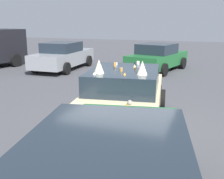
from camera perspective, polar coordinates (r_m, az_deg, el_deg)
ground_plane at (r=6.98m, az=2.33°, el=-7.40°), size 60.00×60.00×0.00m
art_car_decorated at (r=6.76m, az=2.41°, el=-1.65°), size 4.64×2.57×1.72m
parked_sedan_far_right at (r=14.56m, az=9.48°, el=6.68°), size 4.37×2.73×1.42m
parked_sedan_far_left at (r=14.99m, az=-10.19°, el=6.93°), size 4.49×2.10×1.46m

